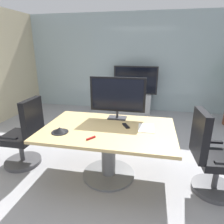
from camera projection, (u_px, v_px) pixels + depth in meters
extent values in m
plane|color=#99999E|center=(111.00, 167.00, 3.11)|extent=(7.39, 7.39, 0.00)
cube|color=#9EB2B7|center=(134.00, 63.00, 5.65)|extent=(6.27, 0.10, 2.71)
cube|color=tan|center=(108.00, 129.00, 2.70)|extent=(1.78, 1.17, 0.04)
cylinder|color=slate|center=(108.00, 153.00, 2.81)|extent=(0.20, 0.20, 0.71)
cylinder|color=slate|center=(109.00, 174.00, 2.92)|extent=(0.76, 0.76, 0.03)
cylinder|color=#4C4C51|center=(23.00, 161.00, 3.21)|extent=(0.56, 0.56, 0.06)
cylinder|color=#4C4C51|center=(21.00, 150.00, 3.14)|extent=(0.07, 0.07, 0.36)
cube|color=black|center=(19.00, 137.00, 3.07)|extent=(0.49, 0.49, 0.10)
cube|color=black|center=(32.00, 119.00, 2.92)|extent=(0.09, 0.46, 0.60)
cube|color=black|center=(29.00, 124.00, 3.27)|extent=(0.28, 0.05, 0.03)
cube|color=black|center=(8.00, 138.00, 2.79)|extent=(0.28, 0.05, 0.03)
cylinder|color=#4C4C51|center=(213.00, 188.00, 2.60)|extent=(0.56, 0.56, 0.06)
cylinder|color=#4C4C51|center=(216.00, 175.00, 2.53)|extent=(0.07, 0.07, 0.36)
cube|color=black|center=(219.00, 160.00, 2.46)|extent=(0.51, 0.51, 0.10)
cube|color=black|center=(200.00, 135.00, 2.39)|extent=(0.12, 0.46, 0.60)
cube|color=black|center=(212.00, 142.00, 2.67)|extent=(0.28, 0.07, 0.03)
cube|color=#333338|center=(117.00, 118.00, 3.05)|extent=(0.28, 0.18, 0.02)
cylinder|color=#333338|center=(117.00, 114.00, 3.04)|extent=(0.04, 0.04, 0.10)
cube|color=black|center=(118.00, 94.00, 2.95)|extent=(0.84, 0.04, 0.52)
cube|color=black|center=(117.00, 95.00, 2.93)|extent=(0.77, 0.01, 0.47)
cube|color=#B7BABC|center=(135.00, 103.00, 5.65)|extent=(0.90, 0.36, 0.55)
cube|color=black|center=(135.00, 80.00, 5.43)|extent=(1.20, 0.06, 0.76)
cube|color=black|center=(135.00, 80.00, 5.39)|extent=(1.12, 0.01, 0.69)
cone|color=black|center=(60.00, 130.00, 2.55)|extent=(0.19, 0.19, 0.07)
cylinder|color=black|center=(60.00, 132.00, 2.56)|extent=(0.22, 0.22, 0.01)
cube|color=black|center=(126.00, 126.00, 2.74)|extent=(0.13, 0.17, 0.02)
cube|color=red|center=(91.00, 138.00, 2.37)|extent=(0.09, 0.12, 0.02)
cube|color=white|center=(146.00, 128.00, 2.68)|extent=(0.22, 0.31, 0.01)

